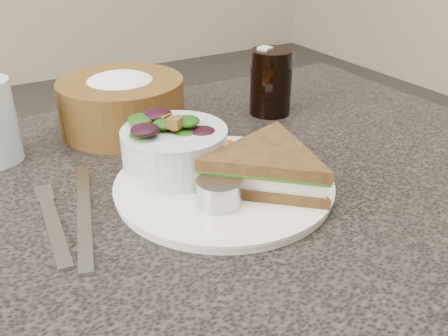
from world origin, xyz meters
name	(u,v)px	position (x,y,z in m)	size (l,w,h in m)	color
dinner_plate	(224,185)	(0.02, -0.03, 0.76)	(0.27, 0.27, 0.01)	silver
sandwich	(268,167)	(0.06, -0.06, 0.79)	(0.18, 0.18, 0.05)	brown
salad_bowl	(175,142)	(-0.02, 0.03, 0.80)	(0.13, 0.13, 0.08)	silver
dressing_ramekin	(219,192)	(-0.01, -0.07, 0.78)	(0.05, 0.05, 0.03)	#ABADB1
orange_wedge	(230,148)	(0.06, 0.02, 0.78)	(0.06, 0.06, 0.03)	#FF5D04
fork	(54,227)	(-0.19, -0.01, 0.75)	(0.02, 0.16, 0.00)	#A7A8A8
knife	(84,212)	(-0.15, 0.01, 0.75)	(0.01, 0.23, 0.00)	#ADADAD
bread_basket	(121,96)	(-0.02, 0.22, 0.80)	(0.19, 0.19, 0.11)	brown
cola_glass	(271,79)	(0.22, 0.16, 0.81)	(0.07, 0.07, 0.12)	black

